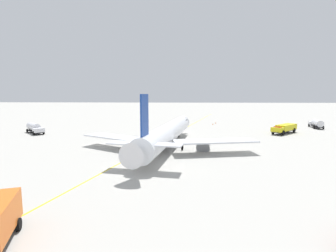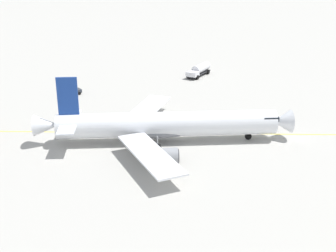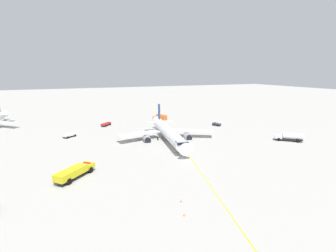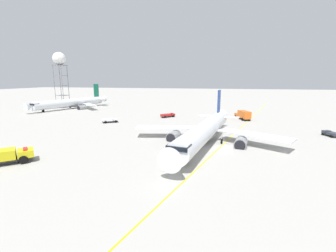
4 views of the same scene
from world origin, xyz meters
name	(u,v)px [view 4 (image 4 of 4)]	position (x,y,z in m)	size (l,w,h in m)	color
ground_plane	(223,148)	(0.00, 0.00, 0.00)	(600.00, 600.00, 0.00)	#ADAAA3
airliner_main	(205,131)	(-3.90, 2.70, 2.79)	(35.38, 41.24, 11.51)	white
airliner_secondary	(72,103)	(-70.58, 50.12, 2.68)	(30.00, 41.44, 11.62)	silver
ops_pickup_truck	(168,115)	(-20.07, 35.53, 0.81)	(5.15, 5.24, 1.41)	#232326
catering_truck_truck	(243,115)	(6.69, 36.74, 1.67)	(5.22, 8.66, 3.10)	#232326
baggage_truck_truck	(330,134)	(25.77, 16.38, 0.71)	(3.20, 4.17, 1.22)	#232326
pushback_tug_truck	(110,120)	(-36.02, 20.87, 0.80)	(5.16, 4.55, 1.30)	#232326
radar_tower	(59,60)	(-85.39, 63.11, 23.61)	(6.59, 6.59, 27.78)	slate
taxiway_centreline	(226,142)	(0.51, 4.92, 0.00)	(49.70, 189.66, 0.01)	yellow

